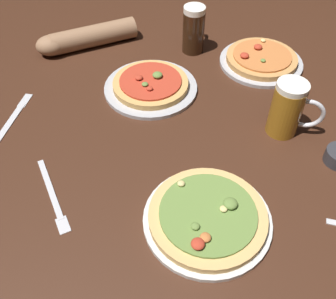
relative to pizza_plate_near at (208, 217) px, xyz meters
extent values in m
cube|color=#3D2114|center=(-0.04, 0.22, -0.03)|extent=(2.40, 2.40, 0.03)
cylinder|color=silver|center=(0.00, 0.00, -0.01)|extent=(0.29, 0.29, 0.01)
cylinder|color=tan|center=(0.00, 0.00, 0.00)|extent=(0.26, 0.26, 0.02)
cylinder|color=olive|center=(0.00, 0.00, 0.02)|extent=(0.22, 0.22, 0.01)
ellipsoid|color=#B73823|center=(-0.05, -0.07, 0.03)|extent=(0.03, 0.03, 0.01)
ellipsoid|color=#DBC67A|center=(-0.04, 0.09, 0.02)|extent=(0.02, 0.02, 0.01)
ellipsoid|color=#DBC67A|center=(0.03, 0.00, 0.02)|extent=(0.02, 0.02, 0.01)
ellipsoid|color=olive|center=(-0.04, -0.03, 0.02)|extent=(0.02, 0.02, 0.01)
ellipsoid|color=#C67038|center=(-0.03, -0.06, 0.02)|extent=(0.02, 0.02, 0.01)
ellipsoid|color=olive|center=(0.05, 0.01, 0.03)|extent=(0.03, 0.03, 0.02)
cylinder|color=#B2B2B7|center=(0.36, 0.54, -0.01)|extent=(0.27, 0.27, 0.01)
cylinder|color=tan|center=(0.36, 0.54, 0.00)|extent=(0.23, 0.23, 0.02)
cylinder|color=#C67038|center=(0.36, 0.54, 0.02)|extent=(0.19, 0.19, 0.01)
ellipsoid|color=#B73823|center=(0.29, 0.54, 0.03)|extent=(0.03, 0.03, 0.01)
ellipsoid|color=#DBC67A|center=(0.39, 0.61, 0.02)|extent=(0.02, 0.02, 0.01)
ellipsoid|color=olive|center=(0.34, 0.50, 0.02)|extent=(0.02, 0.02, 0.01)
ellipsoid|color=#B73823|center=(0.35, 0.58, 0.03)|extent=(0.03, 0.03, 0.01)
cylinder|color=#B2B2B7|center=(-0.03, 0.49, -0.01)|extent=(0.28, 0.28, 0.01)
cylinder|color=tan|center=(-0.03, 0.49, 0.00)|extent=(0.23, 0.23, 0.02)
cylinder|color=#B73823|center=(-0.03, 0.49, 0.02)|extent=(0.19, 0.19, 0.01)
ellipsoid|color=#B73823|center=(-0.04, 0.45, 0.02)|extent=(0.02, 0.02, 0.01)
ellipsoid|color=olive|center=(-0.05, 0.47, 0.02)|extent=(0.02, 0.02, 0.01)
ellipsoid|color=#B73823|center=(-0.06, 0.51, 0.03)|extent=(0.02, 0.02, 0.01)
ellipsoid|color=olive|center=(0.00, 0.50, 0.03)|extent=(0.03, 0.03, 0.02)
cylinder|color=black|center=(0.16, 0.67, 0.05)|extent=(0.07, 0.07, 0.14)
cylinder|color=white|center=(0.16, 0.67, 0.13)|extent=(0.07, 0.07, 0.02)
torus|color=silver|center=(0.18, 0.71, 0.05)|extent=(0.06, 0.08, 0.09)
cylinder|color=#9E6619|center=(0.28, 0.23, 0.05)|extent=(0.08, 0.08, 0.14)
cylinder|color=white|center=(0.28, 0.23, 0.13)|extent=(0.08, 0.08, 0.02)
torus|color=silver|center=(0.33, 0.21, 0.05)|extent=(0.09, 0.05, 0.09)
cube|color=silver|center=(-0.34, 0.17, -0.01)|extent=(0.06, 0.19, 0.01)
cube|color=silver|center=(-0.31, 0.06, -0.01)|extent=(0.03, 0.05, 0.00)
cube|color=silver|center=(-0.44, 0.44, -0.01)|extent=(0.08, 0.16, 0.01)
cube|color=silver|center=(-0.40, 0.53, -0.01)|extent=(0.05, 0.06, 0.00)
cylinder|color=#936B4C|center=(-0.17, 0.79, 0.02)|extent=(0.31, 0.13, 0.07)
ellipsoid|color=#936B4C|center=(-0.31, 0.76, 0.02)|extent=(0.10, 0.08, 0.06)
camera|label=1|loc=(-0.19, -0.43, 0.72)|focal=40.94mm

